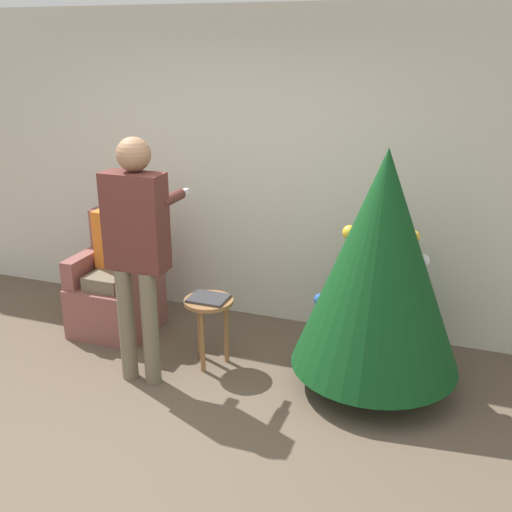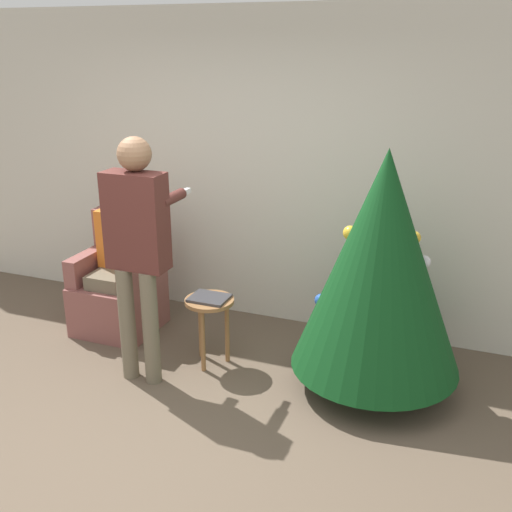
{
  "view_description": "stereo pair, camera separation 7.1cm",
  "coord_description": "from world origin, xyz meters",
  "px_view_note": "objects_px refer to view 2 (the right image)",
  "views": [
    {
      "loc": [
        1.82,
        -2.58,
        2.42
      ],
      "look_at": [
        0.48,
        1.1,
        1.01
      ],
      "focal_mm": 42.0,
      "sensor_mm": 36.0,
      "label": 1
    },
    {
      "loc": [
        1.89,
        -2.55,
        2.42
      ],
      "look_at": [
        0.48,
        1.1,
        1.01
      ],
      "focal_mm": 42.0,
      "sensor_mm": 36.0,
      "label": 2
    }
  ],
  "objects_px": {
    "christmas_tree": "(381,263)",
    "armchair": "(121,289)",
    "person_standing": "(137,239)",
    "side_stool": "(210,311)",
    "person_seated": "(116,254)"
  },
  "relations": [
    {
      "from": "person_standing",
      "to": "person_seated",
      "type": "bearing_deg",
      "value": 135.24
    },
    {
      "from": "christmas_tree",
      "to": "side_stool",
      "type": "distance_m",
      "value": 1.37
    },
    {
      "from": "christmas_tree",
      "to": "person_seated",
      "type": "relative_size",
      "value": 1.4
    },
    {
      "from": "armchair",
      "to": "person_seated",
      "type": "distance_m",
      "value": 0.33
    },
    {
      "from": "person_seated",
      "to": "side_stool",
      "type": "height_order",
      "value": "person_seated"
    },
    {
      "from": "armchair",
      "to": "person_standing",
      "type": "height_order",
      "value": "person_standing"
    },
    {
      "from": "person_seated",
      "to": "side_stool",
      "type": "distance_m",
      "value": 1.07
    },
    {
      "from": "armchair",
      "to": "side_stool",
      "type": "xyz_separation_m",
      "value": [
        1.01,
        -0.3,
        0.08
      ]
    },
    {
      "from": "person_standing",
      "to": "side_stool",
      "type": "bearing_deg",
      "value": 42.26
    },
    {
      "from": "person_seated",
      "to": "person_standing",
      "type": "distance_m",
      "value": 0.97
    },
    {
      "from": "christmas_tree",
      "to": "person_standing",
      "type": "bearing_deg",
      "value": -164.16
    },
    {
      "from": "person_standing",
      "to": "christmas_tree",
      "type": "bearing_deg",
      "value": 15.84
    },
    {
      "from": "person_seated",
      "to": "christmas_tree",
      "type": "bearing_deg",
      "value": -3.86
    },
    {
      "from": "christmas_tree",
      "to": "armchair",
      "type": "bearing_deg",
      "value": 175.46
    },
    {
      "from": "person_seated",
      "to": "person_standing",
      "type": "xyz_separation_m",
      "value": [
        0.62,
        -0.62,
        0.41
      ]
    }
  ]
}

